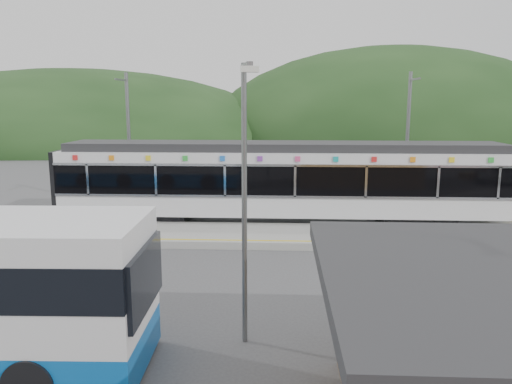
{
  "coord_description": "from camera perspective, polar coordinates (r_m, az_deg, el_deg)",
  "views": [
    {
      "loc": [
        0.75,
        -16.51,
        5.57
      ],
      "look_at": [
        -0.13,
        1.0,
        2.38
      ],
      "focal_mm": 35.0,
      "sensor_mm": 36.0,
      "label": 1
    }
  ],
  "objects": [
    {
      "name": "train",
      "position": [
        22.78,
        3.16,
        1.44
      ],
      "size": [
        20.44,
        3.01,
        3.74
      ],
      "color": "black",
      "rests_on": "ground"
    },
    {
      "name": "catenary_mast_west",
      "position": [
        26.31,
        -14.33,
        5.8
      ],
      "size": [
        0.18,
        1.8,
        7.0
      ],
      "color": "slate",
      "rests_on": "ground"
    },
    {
      "name": "catenary_mast_east",
      "position": [
        25.91,
        16.91,
        5.61
      ],
      "size": [
        0.18,
        1.8,
        7.0
      ],
      "color": "slate",
      "rests_on": "ground"
    },
    {
      "name": "ground",
      "position": [
        17.44,
        0.26,
        -8.32
      ],
      "size": [
        120.0,
        120.0,
        0.0
      ],
      "primitive_type": "plane",
      "color": "#4C4C4F",
      "rests_on": "ground"
    },
    {
      "name": "yellow_line",
      "position": [
        19.26,
        0.54,
        -5.56
      ],
      "size": [
        26.0,
        0.1,
        0.01
      ],
      "primitive_type": "cube",
      "color": "yellow",
      "rests_on": "platform"
    },
    {
      "name": "platform",
      "position": [
        20.55,
        0.69,
        -4.99
      ],
      "size": [
        26.0,
        3.2,
        0.3
      ],
      "primitive_type": "cube",
      "color": "#9E9E99",
      "rests_on": "ground"
    },
    {
      "name": "lamp_post",
      "position": [
        10.96,
        -1.4,
        1.02
      ],
      "size": [
        0.38,
        1.14,
        6.38
      ],
      "rotation": [
        0.0,
        0.0,
        0.19
      ],
      "color": "slate",
      "rests_on": "ground"
    },
    {
      "name": "hills",
      "position": [
        23.15,
        16.42,
        -4.05
      ],
      "size": [
        146.0,
        149.0,
        26.0
      ],
      "color": "#1E3D19",
      "rests_on": "ground"
    }
  ]
}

